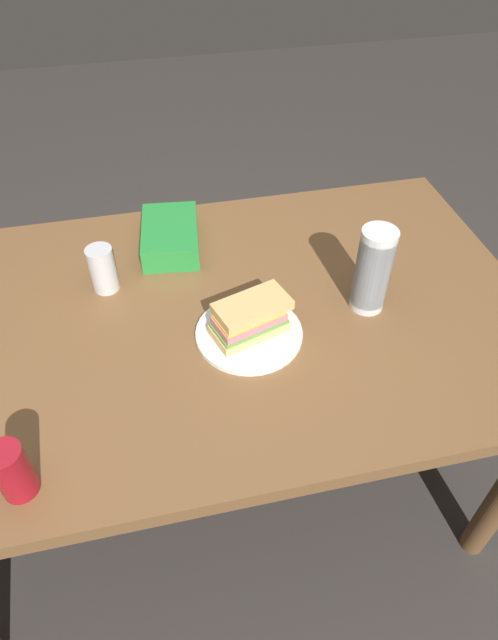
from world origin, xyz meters
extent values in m
plane|color=#383330|center=(0.00, 0.00, 0.00)|extent=(8.00, 8.00, 0.00)
cube|color=brown|center=(0.00, 0.00, 0.74)|extent=(1.57, 0.97, 0.04)
cylinder|color=brown|center=(0.71, 0.41, 0.36)|extent=(0.07, 0.07, 0.72)
cylinder|color=white|center=(0.07, -0.09, 0.77)|extent=(0.25, 0.25, 0.01)
cube|color=#DBB26B|center=(0.07, -0.09, 0.79)|extent=(0.19, 0.14, 0.02)
cube|color=#599E3F|center=(0.07, -0.09, 0.80)|extent=(0.18, 0.13, 0.01)
cube|color=#C6727A|center=(0.07, -0.09, 0.82)|extent=(0.17, 0.13, 0.02)
cube|color=yellow|center=(0.07, -0.09, 0.83)|extent=(0.17, 0.12, 0.01)
cube|color=#DBB26B|center=(0.08, -0.08, 0.85)|extent=(0.19, 0.14, 0.02)
cylinder|color=maroon|center=(-0.42, -0.38, 0.82)|extent=(0.07, 0.07, 0.12)
cube|color=#268C38|center=(-0.07, 0.29, 0.80)|extent=(0.17, 0.25, 0.07)
cylinder|color=silver|center=(0.37, -0.05, 0.81)|extent=(0.08, 0.08, 0.09)
cylinder|color=silver|center=(0.37, -0.05, 0.83)|extent=(0.08, 0.08, 0.09)
cylinder|color=silver|center=(0.37, -0.05, 0.85)|extent=(0.08, 0.08, 0.09)
cylinder|color=silver|center=(0.37, -0.05, 0.87)|extent=(0.08, 0.08, 0.09)
cylinder|color=silver|center=(0.37, -0.05, 0.88)|extent=(0.08, 0.08, 0.09)
cylinder|color=silver|center=(0.37, -0.05, 0.90)|extent=(0.08, 0.08, 0.09)
cylinder|color=silver|center=(0.37, -0.05, 0.92)|extent=(0.08, 0.08, 0.09)
cylinder|color=silver|center=(0.37, -0.05, 0.94)|extent=(0.08, 0.08, 0.09)
cylinder|color=silver|center=(-0.25, 0.15, 0.82)|extent=(0.07, 0.07, 0.12)
camera|label=1|loc=(-0.12, -0.94, 1.68)|focal=30.39mm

